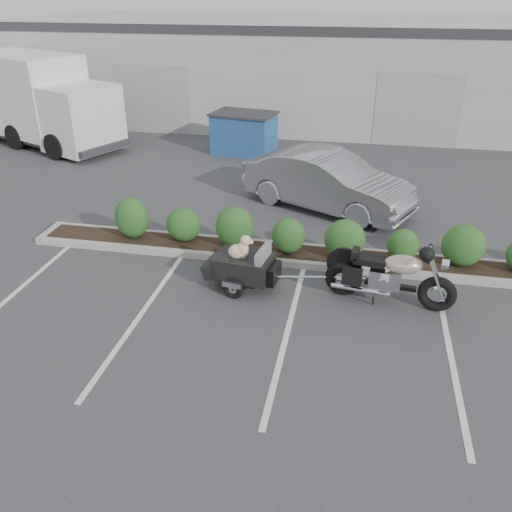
% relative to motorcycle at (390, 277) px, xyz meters
% --- Properties ---
extents(ground, '(90.00, 90.00, 0.00)m').
position_rel_motorcycle_xyz_m(ground, '(-2.90, -0.71, -0.56)').
color(ground, '#38383A').
rests_on(ground, ground).
extents(planter_kerb, '(12.00, 1.00, 0.15)m').
position_rel_motorcycle_xyz_m(planter_kerb, '(-1.90, 1.49, -0.48)').
color(planter_kerb, '#9E9E93').
rests_on(planter_kerb, ground).
extents(building, '(26.00, 10.00, 4.00)m').
position_rel_motorcycle_xyz_m(building, '(-2.90, 16.29, 1.44)').
color(building, '#9EA099').
rests_on(building, ground).
extents(motorcycle, '(2.43, 0.93, 1.40)m').
position_rel_motorcycle_xyz_m(motorcycle, '(0.00, 0.00, 0.00)').
color(motorcycle, black).
rests_on(motorcycle, ground).
extents(pet_trailer, '(1.96, 1.11, 1.16)m').
position_rel_motorcycle_xyz_m(pet_trailer, '(-2.78, 0.03, -0.07)').
color(pet_trailer, black).
rests_on(pet_trailer, ground).
extents(sedan, '(4.78, 3.41, 1.50)m').
position_rel_motorcycle_xyz_m(sedan, '(-1.52, 4.54, 0.19)').
color(sedan, '#A6A5AC').
rests_on(sedan, ground).
extents(dumpster, '(2.35, 1.80, 1.40)m').
position_rel_motorcycle_xyz_m(dumpster, '(-4.79, 9.23, 0.15)').
color(dumpster, '#1C4A8E').
rests_on(dumpster, ground).
extents(delivery_truck, '(7.14, 4.71, 3.13)m').
position_rel_motorcycle_xyz_m(delivery_truck, '(-12.35, 9.01, 0.95)').
color(delivery_truck, silver).
rests_on(delivery_truck, ground).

